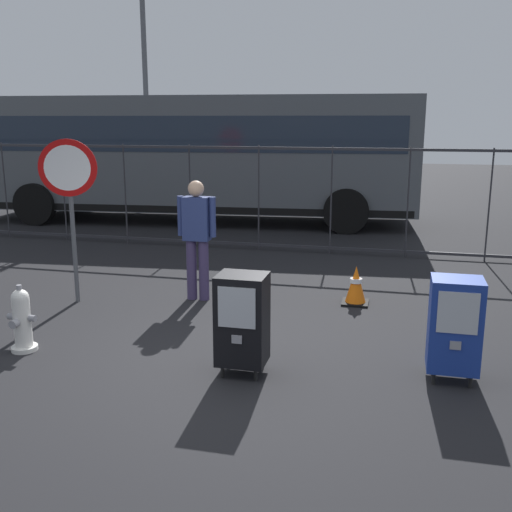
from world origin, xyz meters
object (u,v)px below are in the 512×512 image
at_px(newspaper_box_primary, 242,319).
at_px(bus_near, 197,151).
at_px(traffic_cone, 356,285).
at_px(street_light_far_left, 144,37).
at_px(stop_sign, 69,187).
at_px(fire_hydrant, 22,320).
at_px(pedestrian, 197,233).
at_px(newspaper_box_secondary, 455,324).

relative_size(newspaper_box_primary, bus_near, 0.10).
height_order(traffic_cone, street_light_far_left, street_light_far_left).
height_order(bus_near, street_light_far_left, street_light_far_left).
relative_size(newspaper_box_primary, stop_sign, 0.46).
distance_m(traffic_cone, bus_near, 7.62).
bearing_deg(street_light_far_left, newspaper_box_primary, -62.14).
bearing_deg(bus_near, fire_hydrant, -88.57).
relative_size(stop_sign, pedestrian, 1.34).
bearing_deg(stop_sign, traffic_cone, 12.13).
xyz_separation_m(stop_sign, street_light_far_left, (-2.61, 8.56, 3.04)).
height_order(newspaper_box_primary, bus_near, bus_near).
bearing_deg(newspaper_box_primary, newspaper_box_secondary, 9.22).
distance_m(newspaper_box_primary, pedestrian, 2.62).
xyz_separation_m(traffic_cone, street_light_far_left, (-6.38, 7.75, 4.39)).
xyz_separation_m(newspaper_box_primary, pedestrian, (-1.25, 2.27, 0.38)).
relative_size(newspaper_box_secondary, street_light_far_left, 0.13).
distance_m(fire_hydrant, newspaper_box_primary, 2.49).
bearing_deg(newspaper_box_primary, street_light_far_left, 117.86).
relative_size(fire_hydrant, traffic_cone, 1.41).
relative_size(newspaper_box_secondary, bus_near, 0.10).
bearing_deg(street_light_far_left, pedestrian, -62.38).
xyz_separation_m(stop_sign, traffic_cone, (3.77, 0.81, -1.34)).
bearing_deg(stop_sign, bus_near, 94.95).
bearing_deg(bus_near, traffic_cone, -59.18).
bearing_deg(traffic_cone, bus_near, 125.74).
height_order(newspaper_box_secondary, pedestrian, pedestrian).
height_order(newspaper_box_secondary, traffic_cone, newspaper_box_secondary).
relative_size(newspaper_box_secondary, stop_sign, 0.46).
distance_m(newspaper_box_primary, newspaper_box_secondary, 2.04).
height_order(stop_sign, street_light_far_left, street_light_far_left).
distance_m(newspaper_box_primary, street_light_far_left, 12.37).
bearing_deg(newspaper_box_primary, fire_hydrant, 179.55).
bearing_deg(stop_sign, newspaper_box_secondary, -16.52).
height_order(newspaper_box_primary, newspaper_box_secondary, same).
bearing_deg(newspaper_box_primary, pedestrian, 118.72).
distance_m(fire_hydrant, stop_sign, 2.18).
height_order(stop_sign, pedestrian, stop_sign).
bearing_deg(stop_sign, pedestrian, 17.60).
distance_m(fire_hydrant, pedestrian, 2.64).
height_order(newspaper_box_primary, stop_sign, stop_sign).
bearing_deg(street_light_far_left, stop_sign, -73.03).
bearing_deg(newspaper_box_secondary, bus_near, 123.24).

